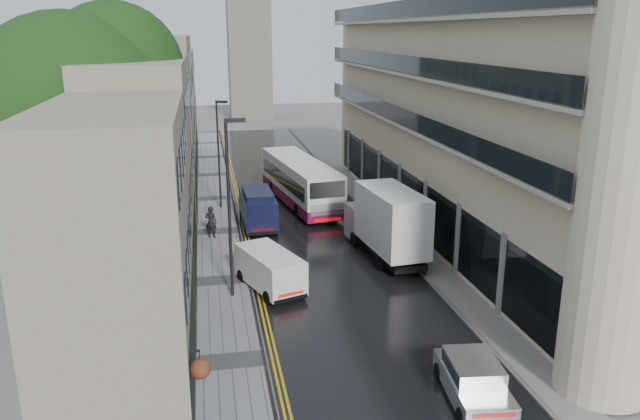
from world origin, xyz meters
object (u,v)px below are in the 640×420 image
object	(u,v)px
pedestrian	(211,222)
lamp_post_near	(229,211)
cream_bus	(297,195)
navy_van	(246,215)
white_lorry	(380,234)
lamp_post_far	(219,155)
white_van	(268,284)
tree_near	(76,150)
silver_hatchback	(463,404)
tree_far	(118,126)

from	to	relation	value
pedestrian	lamp_post_near	world-z (taller)	lamp_post_near
cream_bus	pedestrian	world-z (taller)	cream_bus
navy_van	cream_bus	bearing A→B (deg)	39.42
white_lorry	lamp_post_far	world-z (taller)	lamp_post_far
lamp_post_near	white_lorry	bearing A→B (deg)	8.66
white_van	cream_bus	bearing A→B (deg)	55.96
lamp_post_far	tree_near	bearing A→B (deg)	-98.24
cream_bus	silver_hatchback	xyz separation A→B (m)	(1.77, -24.30, -0.88)
white_van	lamp_post_near	distance (m)	3.87
silver_hatchback	lamp_post_near	xyz separation A→B (m)	(-6.85, 11.62, 3.59)
cream_bus	lamp_post_near	distance (m)	13.92
lamp_post_near	tree_far	bearing A→B (deg)	106.51
cream_bus	white_van	bearing A→B (deg)	-112.58
navy_van	pedestrian	distance (m)	2.21
tree_near	lamp_post_near	distance (m)	8.00
navy_van	silver_hatchback	bearing A→B (deg)	-76.91
white_lorry	silver_hatchback	distance (m)	13.89
lamp_post_near	lamp_post_far	size ratio (longest dim) A/B	1.11
tree_near	lamp_post_near	size ratio (longest dim) A/B	1.63
pedestrian	navy_van	bearing A→B (deg)	-148.91
tree_near	navy_van	size ratio (longest dim) A/B	2.73
white_van	lamp_post_near	xyz separation A→B (m)	(-1.60, 1.09, 3.35)
tree_near	silver_hatchback	size ratio (longest dim) A/B	3.40
tree_near	navy_van	distance (m)	12.07
white_lorry	white_van	xyz separation A→B (m)	(-6.36, -3.26, -1.05)
tree_near	pedestrian	size ratio (longest dim) A/B	7.00
pedestrian	tree_near	bearing A→B (deg)	68.70
tree_far	pedestrian	distance (m)	10.28
white_van	pedestrian	bearing A→B (deg)	83.49
cream_bus	lamp_post_far	size ratio (longest dim) A/B	1.57
silver_hatchback	cream_bus	bearing A→B (deg)	100.17
white_van	pedestrian	size ratio (longest dim) A/B	2.23
white_van	lamp_post_near	bearing A→B (deg)	125.83
cream_bus	navy_van	size ratio (longest dim) A/B	2.36
white_lorry	pedestrian	size ratio (longest dim) A/B	3.93
tree_far	lamp_post_far	size ratio (longest dim) A/B	1.63
lamp_post_near	tree_near	bearing A→B (deg)	151.54
lamp_post_far	tree_far	bearing A→B (deg)	-159.25
tree_near	lamp_post_near	world-z (taller)	tree_near
silver_hatchback	lamp_post_far	size ratio (longest dim) A/B	0.53
cream_bus	pedestrian	distance (m)	6.90
white_van	silver_hatchback	bearing A→B (deg)	-83.44
cream_bus	silver_hatchback	bearing A→B (deg)	-94.27
cream_bus	lamp_post_near	size ratio (longest dim) A/B	1.41
silver_hatchback	lamp_post_near	distance (m)	13.96
silver_hatchback	white_van	world-z (taller)	white_van
cream_bus	lamp_post_near	world-z (taller)	lamp_post_near
navy_van	white_van	bearing A→B (deg)	-90.14
white_lorry	white_van	bearing A→B (deg)	-158.81
white_lorry	white_van	world-z (taller)	white_lorry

